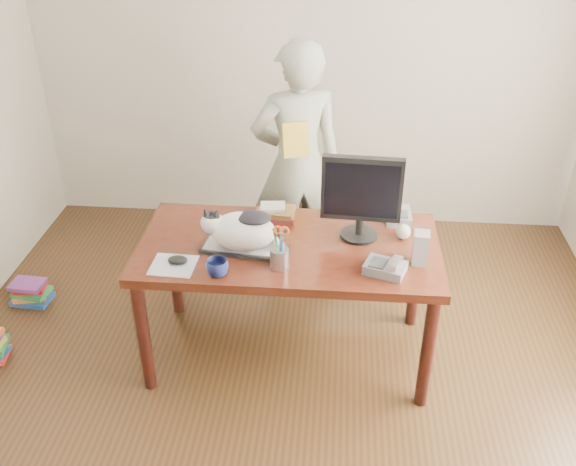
# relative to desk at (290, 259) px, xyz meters

# --- Properties ---
(room) EXTENTS (4.50, 4.50, 4.50)m
(room) POSITION_rel_desk_xyz_m (0.00, -0.68, 0.75)
(room) COLOR black
(room) RESTS_ON ground
(desk) EXTENTS (1.60, 0.80, 0.75)m
(desk) POSITION_rel_desk_xyz_m (0.00, 0.00, 0.00)
(desk) COLOR black
(desk) RESTS_ON ground
(keyboard) EXTENTS (0.46, 0.22, 0.03)m
(keyboard) POSITION_rel_desk_xyz_m (-0.23, -0.16, 0.16)
(keyboard) COLOR black
(keyboard) RESTS_ON desk
(cat) EXTENTS (0.44, 0.25, 0.25)m
(cat) POSITION_rel_desk_xyz_m (-0.24, -0.16, 0.27)
(cat) COLOR white
(cat) RESTS_ON keyboard
(monitor) EXTENTS (0.42, 0.22, 0.47)m
(monitor) POSITION_rel_desk_xyz_m (0.37, 0.02, 0.42)
(monitor) COLOR black
(monitor) RESTS_ON desk
(pen_cup) EXTENTS (0.11, 0.11, 0.24)m
(pen_cup) POSITION_rel_desk_xyz_m (-0.03, -0.30, 0.21)
(pen_cup) COLOR gray
(pen_cup) RESTS_ON desk
(mousepad) EXTENTS (0.23, 0.21, 0.01)m
(mousepad) POSITION_rel_desk_xyz_m (-0.56, -0.33, 0.15)
(mousepad) COLOR silver
(mousepad) RESTS_ON desk
(mouse) EXTENTS (0.10, 0.07, 0.04)m
(mouse) POSITION_rel_desk_xyz_m (-0.54, -0.31, 0.17)
(mouse) COLOR black
(mouse) RESTS_ON mousepad
(coffee_mug) EXTENTS (0.16, 0.16, 0.09)m
(coffee_mug) POSITION_rel_desk_xyz_m (-0.33, -0.40, 0.19)
(coffee_mug) COLOR #0E1438
(coffee_mug) RESTS_ON desk
(phone) EXTENTS (0.23, 0.20, 0.09)m
(phone) POSITION_rel_desk_xyz_m (0.50, -0.30, 0.18)
(phone) COLOR slate
(phone) RESTS_ON desk
(speaker) EXTENTS (0.09, 0.09, 0.17)m
(speaker) POSITION_rel_desk_xyz_m (0.67, -0.20, 0.23)
(speaker) COLOR gray
(speaker) RESTS_ON desk
(baseball) EXTENTS (0.08, 0.08, 0.08)m
(baseball) POSITION_rel_desk_xyz_m (0.61, 0.03, 0.19)
(baseball) COLOR white
(baseball) RESTS_ON desk
(book_stack) EXTENTS (0.23, 0.17, 0.08)m
(book_stack) POSITION_rel_desk_xyz_m (-0.10, 0.19, 0.18)
(book_stack) COLOR #541618
(book_stack) RESTS_ON desk
(calculator) EXTENTS (0.14, 0.19, 0.06)m
(calculator) POSITION_rel_desk_xyz_m (0.60, 0.23, 0.17)
(calculator) COLOR slate
(calculator) RESTS_ON desk
(person) EXTENTS (0.68, 0.54, 1.62)m
(person) POSITION_rel_desk_xyz_m (-0.02, 0.80, 0.21)
(person) COLOR beige
(person) RESTS_ON ground
(held_book) EXTENTS (0.17, 0.13, 0.21)m
(held_book) POSITION_rel_desk_xyz_m (-0.02, 0.63, 0.45)
(held_book) COLOR gold
(held_book) RESTS_ON person
(book_pile_b) EXTENTS (0.26, 0.20, 0.15)m
(book_pile_b) POSITION_rel_desk_xyz_m (-1.72, 0.27, -0.53)
(book_pile_b) COLOR #184490
(book_pile_b) RESTS_ON ground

